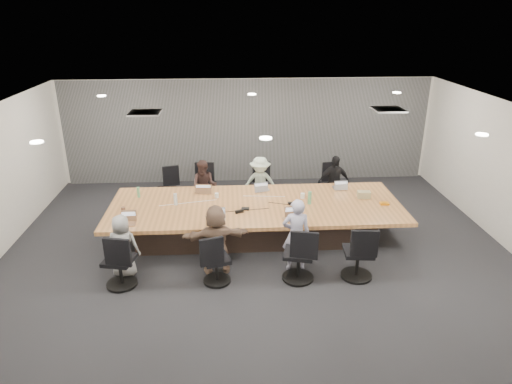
{
  "coord_description": "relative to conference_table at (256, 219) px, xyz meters",
  "views": [
    {
      "loc": [
        -0.54,
        -8.12,
        4.5
      ],
      "look_at": [
        0.0,
        0.4,
        1.05
      ],
      "focal_mm": 32.0,
      "sensor_mm": 36.0,
      "label": 1
    }
  ],
  "objects": [
    {
      "name": "floor",
      "position": [
        0.0,
        -0.5,
        -0.4
      ],
      "size": [
        10.0,
        8.0,
        0.0
      ],
      "primitive_type": "cube",
      "color": "#252629",
      "rests_on": "ground"
    },
    {
      "name": "ceiling",
      "position": [
        0.0,
        -0.5,
        2.4
      ],
      "size": [
        10.0,
        8.0,
        0.0
      ],
      "primitive_type": "cube",
      "color": "white",
      "rests_on": "wall_back"
    },
    {
      "name": "wall_back",
      "position": [
        0.0,
        3.5,
        1.0
      ],
      "size": [
        10.0,
        0.0,
        2.8
      ],
      "primitive_type": "cube",
      "rotation": [
        1.57,
        0.0,
        0.0
      ],
      "color": "beige",
      "rests_on": "ground"
    },
    {
      "name": "wall_front",
      "position": [
        0.0,
        -4.5,
        1.0
      ],
      "size": [
        10.0,
        0.0,
        2.8
      ],
      "primitive_type": "cube",
      "rotation": [
        -1.57,
        0.0,
        0.0
      ],
      "color": "beige",
      "rests_on": "ground"
    },
    {
      "name": "wall_right",
      "position": [
        5.0,
        -0.5,
        1.0
      ],
      "size": [
        0.0,
        8.0,
        2.8
      ],
      "primitive_type": "cube",
      "rotation": [
        1.57,
        0.0,
        -1.57
      ],
      "color": "beige",
      "rests_on": "ground"
    },
    {
      "name": "curtain",
      "position": [
        0.0,
        3.42,
        1.0
      ],
      "size": [
        9.8,
        0.04,
        2.8
      ],
      "primitive_type": "cube",
      "color": "slate",
      "rests_on": "ground"
    },
    {
      "name": "conference_table",
      "position": [
        0.0,
        0.0,
        0.0
      ],
      "size": [
        6.0,
        2.2,
        0.74
      ],
      "color": "#392A22",
      "rests_on": "ground"
    },
    {
      "name": "chair_0",
      "position": [
        -2.01,
        1.7,
        -0.03
      ],
      "size": [
        0.62,
        0.62,
        0.73
      ],
      "primitive_type": null,
      "rotation": [
        0.0,
        0.0,
        3.45
      ],
      "color": "black",
      "rests_on": "ground"
    },
    {
      "name": "chair_1",
      "position": [
        -1.11,
        1.7,
        0.03
      ],
      "size": [
        0.62,
        0.62,
        0.86
      ],
      "primitive_type": null,
      "rotation": [
        0.0,
        0.0,
        3.07
      ],
      "color": "black",
      "rests_on": "ground"
    },
    {
      "name": "chair_2",
      "position": [
        0.19,
        1.7,
        0.01
      ],
      "size": [
        0.71,
        0.71,
        0.83
      ],
      "primitive_type": null,
      "rotation": [
        0.0,
        0.0,
        3.46
      ],
      "color": "black",
      "rests_on": "ground"
    },
    {
      "name": "chair_3",
      "position": [
        1.94,
        1.7,
        -0.02
      ],
      "size": [
        0.59,
        0.59,
        0.76
      ],
      "primitive_type": null,
      "rotation": [
        0.0,
        0.0,
        3.3
      ],
      "color": "black",
      "rests_on": "ground"
    },
    {
      "name": "chair_4",
      "position": [
        -2.45,
        -1.7,
        0.02
      ],
      "size": [
        0.67,
        0.67,
        0.84
      ],
      "primitive_type": null,
      "rotation": [
        0.0,
        0.0,
        -0.22
      ],
      "color": "black",
      "rests_on": "ground"
    },
    {
      "name": "chair_5",
      "position": [
        -0.79,
        -1.7,
        -0.02
      ],
      "size": [
        0.64,
        0.64,
        0.76
      ],
      "primitive_type": null,
      "rotation": [
        0.0,
        0.0,
        0.29
      ],
      "color": "black",
      "rests_on": "ground"
    },
    {
      "name": "chair_6",
      "position": [
        0.65,
        -1.7,
        0.04
      ],
      "size": [
        0.72,
        0.72,
        0.88
      ],
      "primitive_type": null,
      "rotation": [
        0.0,
        0.0,
        -0.24
      ],
      "color": "black",
      "rests_on": "ground"
    },
    {
      "name": "chair_7",
      "position": [
        1.71,
        -1.7,
        0.03
      ],
      "size": [
        0.64,
        0.64,
        0.87
      ],
      "primitive_type": null,
      "rotation": [
        0.0,
        0.0,
        -0.09
      ],
      "color": "black",
      "rests_on": "ground"
    },
    {
      "name": "person_1",
      "position": [
        -1.11,
        1.35,
        0.23
      ],
      "size": [
        0.69,
        0.58,
        1.26
      ],
      "primitive_type": "imported",
      "rotation": [
        0.0,
        0.0,
        6.1
      ],
      "color": "#3C2825",
      "rests_on": "ground"
    },
    {
      "name": "laptop_1",
      "position": [
        -1.11,
        0.8,
        0.35
      ],
      "size": [
        0.38,
        0.28,
        0.02
      ],
      "primitive_type": "cube",
      "rotation": [
        0.0,
        0.0,
        3.05
      ],
      "color": "#8C6647",
      "rests_on": "conference_table"
    },
    {
      "name": "person_2",
      "position": [
        0.19,
        1.35,
        0.26
      ],
      "size": [
        0.92,
        0.61,
        1.32
      ],
      "primitive_type": "imported",
      "rotation": [
        0.0,
        0.0,
        6.14
      ],
      "color": "#A5B8A3",
      "rests_on": "ground"
    },
    {
      "name": "laptop_2",
      "position": [
        0.19,
        0.8,
        0.35
      ],
      "size": [
        0.33,
        0.26,
        0.02
      ],
      "primitive_type": "cube",
      "rotation": [
        0.0,
        0.0,
        3.31
      ],
      "color": "#B2B2B7",
      "rests_on": "conference_table"
    },
    {
      "name": "person_3",
      "position": [
        1.94,
        1.35,
        0.26
      ],
      "size": [
        0.8,
        0.39,
        1.32
      ],
      "primitive_type": "imported",
      "rotation": [
        0.0,
        0.0,
        6.37
      ],
      "color": "black",
      "rests_on": "ground"
    },
    {
      "name": "laptop_3",
      "position": [
        1.94,
        0.8,
        0.35
      ],
      "size": [
        0.3,
        0.21,
        0.02
      ],
      "primitive_type": "cube",
      "rotation": [
        0.0,
        0.0,
        3.15
      ],
      "color": "#B2B2B7",
      "rests_on": "conference_table"
    },
    {
      "name": "person_4",
      "position": [
        -2.45,
        -1.35,
        0.19
      ],
      "size": [
        0.61,
        0.44,
        1.17
      ],
      "primitive_type": "imported",
      "rotation": [
        0.0,
        0.0,
        3.03
      ],
      "color": "gray",
      "rests_on": "ground"
    },
    {
      "name": "laptop_4",
      "position": [
        -2.45,
        -0.8,
        0.35
      ],
      "size": [
        0.29,
        0.2,
        0.02
      ],
      "primitive_type": "cube",
      "rotation": [
        0.0,
        0.0,
        0.02
      ],
      "color": "#8C6647",
      "rests_on": "conference_table"
    },
    {
      "name": "person_5",
      "position": [
        -0.79,
        -1.35,
        0.25
      ],
      "size": [
        1.25,
        0.53,
        1.31
      ],
      "primitive_type": "imported",
      "rotation": [
        0.0,
        0.0,
        3.26
      ],
      "color": "brown",
      "rests_on": "ground"
    },
    {
      "name": "laptop_5",
      "position": [
        -0.79,
        -0.8,
        0.35
      ],
      "size": [
        0.33,
        0.24,
        0.02
      ],
      "primitive_type": "cube",
      "rotation": [
        0.0,
        0.0,
        0.04
      ],
      "color": "#B2B2B7",
      "rests_on": "conference_table"
    },
    {
      "name": "person_6",
      "position": [
        0.65,
        -1.35,
        0.3
      ],
      "size": [
        0.53,
        0.37,
        1.4
      ],
      "primitive_type": "imported",
      "rotation": [
        0.0,
        0.0,
        3.08
      ],
      "color": "#A19EBA",
      "rests_on": "ground"
    },
    {
      "name": "laptop_6",
      "position": [
        0.65,
        -0.8,
        0.35
      ],
      "size": [
        0.35,
        0.27,
        0.02
      ],
      "primitive_type": "cube",
      "rotation": [
        0.0,
        0.0,
        0.17
      ],
      "color": "#8C6647",
      "rests_on": "conference_table"
    },
    {
      "name": "bottle_green_left",
      "position": [
        -2.48,
        0.53,
        0.45
      ],
      "size": [
        0.08,
        0.08,
        0.23
      ],
      "primitive_type": "cylinder",
      "rotation": [
        0.0,
        0.0,
        0.23
      ],
      "color": "#5DA56D",
      "rests_on": "conference_table"
    },
    {
      "name": "bottle_green_right",
      "position": [
        1.11,
        -0.05,
        0.47
      ],
      "size": [
        0.1,
        0.1,
        0.27
      ],
      "primitive_type": "cylinder",
      "rotation": [
        0.0,
        0.0,
        0.4
      ],
      "color": "#5DA56D",
      "rests_on": "conference_table"
    },
    {
      "name": "bottle_clear",
      "position": [
        -1.64,
        0.07,
        0.46
      ],
      "size": [
        0.08,
        0.08,
        0.24
      ],
      "primitive_type": "cylinder",
      "rotation": [
        0.0,
        0.0,
        -0.06
      ],
      "color": "silver",
      "rests_on": "conference_table"
    },
    {
      "name": "cup_white_far",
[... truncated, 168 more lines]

